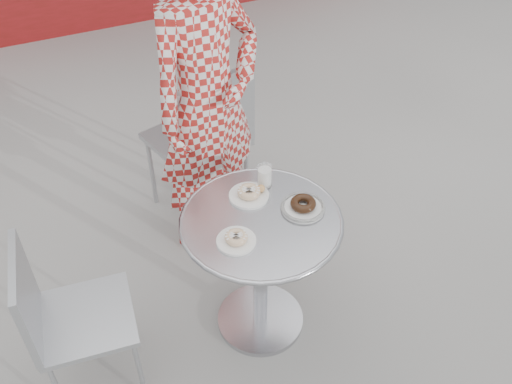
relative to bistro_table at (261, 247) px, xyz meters
name	(u,v)px	position (x,y,z in m)	size (l,w,h in m)	color
ground	(253,321)	(-0.04, 0.01, -0.53)	(60.00, 60.00, 0.00)	#A8A5A0
bistro_table	(261,247)	(0.00, 0.00, 0.00)	(0.70, 0.70, 0.71)	silver
chair_far	(200,168)	(0.04, 0.92, -0.23)	(0.57, 0.57, 0.98)	#A7AAAF
chair_left	(90,343)	(-0.80, 0.04, -0.28)	(0.43, 0.43, 0.82)	#A7AAAF
seated_person	(207,102)	(0.03, 0.69, 0.34)	(0.64, 0.42, 1.75)	#A81E19
plate_far	(250,193)	(0.01, 0.15, 0.19)	(0.18, 0.18, 0.05)	white
plate_near	(236,239)	(-0.15, -0.08, 0.19)	(0.16, 0.16, 0.04)	white
plate_checker	(303,206)	(0.19, -0.02, 0.19)	(0.19, 0.19, 0.05)	white
milk_cup	(265,176)	(0.11, 0.19, 0.22)	(0.07, 0.07, 0.11)	white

